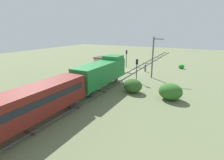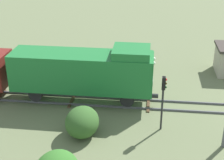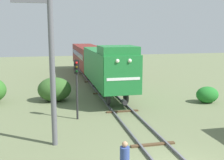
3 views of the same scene
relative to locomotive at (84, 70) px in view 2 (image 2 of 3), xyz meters
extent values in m
cube|color=#4C3823|center=(0.00, -5.12, -2.73)|extent=(2.40, 0.24, 0.09)
cube|color=#4C3823|center=(0.00, 1.11, -2.73)|extent=(2.40, 0.24, 0.09)
cube|color=#1E7233|center=(0.00, 0.24, -0.06)|extent=(2.90, 11.00, 2.90)
cube|color=#1E7233|center=(0.00, -3.66, 1.69)|extent=(2.75, 2.80, 0.60)
cube|color=#1E7233|center=(0.00, -5.31, -0.06)|extent=(2.84, 0.10, 2.84)
cube|color=white|center=(0.00, -5.35, -0.26)|extent=(2.46, 0.06, 0.20)
sphere|color=white|center=(-0.45, -5.36, 1.04)|extent=(0.28, 0.28, 0.28)
sphere|color=white|center=(0.45, -5.36, 1.04)|extent=(0.28, 0.28, 0.28)
cylinder|color=#262628|center=(0.00, -5.61, -1.91)|extent=(0.36, 0.50, 0.36)
cylinder|color=#262628|center=(-0.72, -3.46, -2.06)|extent=(0.18, 1.10, 1.10)
cylinder|color=#262628|center=(0.72, -3.46, -2.06)|extent=(0.18, 1.10, 1.10)
cylinder|color=#262628|center=(-0.72, 3.94, -2.06)|extent=(0.18, 1.10, 1.10)
cylinder|color=#262628|center=(0.72, 3.94, -2.06)|extent=(0.18, 1.10, 1.10)
cylinder|color=#262628|center=(-3.40, -6.07, -0.76)|extent=(0.14, 0.14, 4.04)
cube|color=black|center=(-3.40, -6.07, 0.81)|extent=(0.32, 0.24, 0.90)
sphere|color=red|center=(-3.40, -6.21, 1.08)|extent=(0.16, 0.16, 0.16)
sphere|color=#3C3306|center=(-3.40, -6.21, 0.80)|extent=(0.16, 0.16, 0.16)
sphere|color=black|center=(-3.40, -6.21, 0.52)|extent=(0.16, 0.16, 0.16)
ellipsoid|color=#206E26|center=(7.54, -4.09, -2.09)|extent=(1.87, 1.53, 1.36)
ellipsoid|color=#325A26|center=(-4.77, -0.73, -1.76)|extent=(2.80, 2.29, 2.04)
camera|label=1|loc=(-13.42, 22.20, 6.14)|focal=28.00mm
camera|label=2|loc=(-24.28, -5.12, 10.52)|focal=55.00mm
camera|label=3|loc=(-5.16, -24.40, 3.18)|focal=45.00mm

